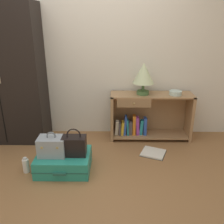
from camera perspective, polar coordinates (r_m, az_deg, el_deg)
name	(u,v)px	position (r m, az deg, el deg)	size (l,w,h in m)	color
ground_plane	(82,192)	(2.66, -6.99, -18.09)	(9.00, 9.00, 0.00)	olive
back_wall	(92,47)	(3.58, -4.81, 15.00)	(6.40, 0.10, 2.60)	silver
wardrobe	(4,76)	(3.65, -23.96, 7.72)	(1.05, 0.47, 1.88)	black
bookshelf	(147,116)	(3.60, 8.10, -1.00)	(1.16, 0.36, 0.68)	#A37A51
table_lamp	(144,74)	(3.38, 7.42, 8.74)	(0.29, 0.29, 0.44)	#4C7542
bowl	(175,93)	(3.50, 14.64, 4.37)	(0.17, 0.17, 0.06)	silver
suitcase_large	(64,162)	(2.96, -11.20, -11.38)	(0.62, 0.49, 0.21)	teal
train_case	(52,146)	(2.86, -13.86, -7.78)	(0.31, 0.21, 0.29)	#8E99A3
handbag	(74,145)	(2.82, -8.85, -7.73)	(0.27, 0.16, 0.33)	black
bottle	(26,165)	(3.04, -19.54, -11.69)	(0.07, 0.07, 0.19)	white
open_book_on_floor	(153,153)	(3.31, 9.62, -9.42)	(0.39, 0.38, 0.02)	white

